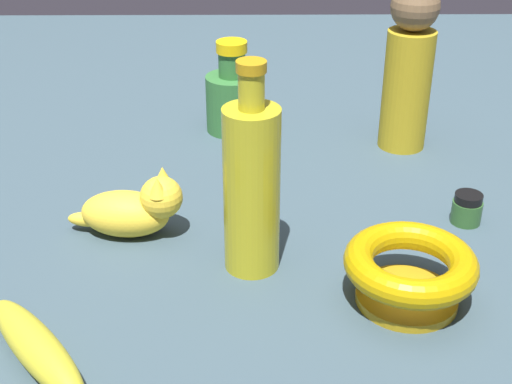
{
  "coord_description": "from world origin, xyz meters",
  "views": [
    {
      "loc": [
        -0.8,
        0.01,
        0.48
      ],
      "look_at": [
        0.0,
        0.0,
        0.04
      ],
      "focal_mm": 50.25,
      "sensor_mm": 36.0,
      "label": 1
    }
  ],
  "objects_px": {
    "bottle_short": "(232,97)",
    "bowl": "(410,269)",
    "cat_figurine": "(135,208)",
    "banana": "(37,348)",
    "bottle_tall": "(252,186)",
    "person_figure_adult": "(409,68)",
    "nail_polish_jar": "(467,208)"
  },
  "relations": [
    {
      "from": "bottle_short",
      "to": "bowl",
      "type": "xyz_separation_m",
      "value": [
        -0.46,
        -0.2,
        -0.01
      ]
    },
    {
      "from": "cat_figurine",
      "to": "banana",
      "type": "xyz_separation_m",
      "value": [
        -0.23,
        0.06,
        -0.02
      ]
    },
    {
      "from": "cat_figurine",
      "to": "bottle_tall",
      "type": "xyz_separation_m",
      "value": [
        -0.07,
        -0.14,
        0.07
      ]
    },
    {
      "from": "bottle_short",
      "to": "person_figure_adult",
      "type": "distance_m",
      "value": 0.28
    },
    {
      "from": "bottle_tall",
      "to": "person_figure_adult",
      "type": "relative_size",
      "value": 0.98
    },
    {
      "from": "cat_figurine",
      "to": "person_figure_adult",
      "type": "relative_size",
      "value": 0.58
    },
    {
      "from": "nail_polish_jar",
      "to": "bottle_tall",
      "type": "bearing_deg",
      "value": 108.8
    },
    {
      "from": "nail_polish_jar",
      "to": "cat_figurine",
      "type": "bearing_deg",
      "value": 93.4
    },
    {
      "from": "person_figure_adult",
      "to": "nail_polish_jar",
      "type": "distance_m",
      "value": 0.26
    },
    {
      "from": "person_figure_adult",
      "to": "nail_polish_jar",
      "type": "height_order",
      "value": "person_figure_adult"
    },
    {
      "from": "bottle_tall",
      "to": "bowl",
      "type": "relative_size",
      "value": 1.75
    },
    {
      "from": "cat_figurine",
      "to": "bottle_tall",
      "type": "distance_m",
      "value": 0.17
    },
    {
      "from": "cat_figurine",
      "to": "person_figure_adult",
      "type": "bearing_deg",
      "value": -55.82
    },
    {
      "from": "bottle_tall",
      "to": "bottle_short",
      "type": "height_order",
      "value": "bottle_tall"
    },
    {
      "from": "nail_polish_jar",
      "to": "bowl",
      "type": "bearing_deg",
      "value": 146.69
    },
    {
      "from": "nail_polish_jar",
      "to": "banana",
      "type": "bearing_deg",
      "value": 118.32
    },
    {
      "from": "bottle_short",
      "to": "person_figure_adult",
      "type": "bearing_deg",
      "value": -103.61
    },
    {
      "from": "bottle_short",
      "to": "person_figure_adult",
      "type": "height_order",
      "value": "person_figure_adult"
    },
    {
      "from": "bottle_short",
      "to": "bowl",
      "type": "bearing_deg",
      "value": -156.92
    },
    {
      "from": "bowl",
      "to": "nail_polish_jar",
      "type": "bearing_deg",
      "value": -33.31
    },
    {
      "from": "bottle_short",
      "to": "bowl",
      "type": "height_order",
      "value": "bottle_short"
    },
    {
      "from": "bowl",
      "to": "banana",
      "type": "bearing_deg",
      "value": 104.25
    },
    {
      "from": "bottle_tall",
      "to": "nail_polish_jar",
      "type": "relative_size",
      "value": 6.09
    },
    {
      "from": "bottle_tall",
      "to": "bottle_short",
      "type": "xyz_separation_m",
      "value": [
        0.39,
        0.03,
        -0.05
      ]
    },
    {
      "from": "cat_figurine",
      "to": "banana",
      "type": "distance_m",
      "value": 0.24
    },
    {
      "from": "cat_figurine",
      "to": "bottle_short",
      "type": "bearing_deg",
      "value": -19.59
    },
    {
      "from": "bowl",
      "to": "person_figure_adult",
      "type": "bearing_deg",
      "value": -9.75
    },
    {
      "from": "bottle_short",
      "to": "bowl",
      "type": "relative_size",
      "value": 1.05
    },
    {
      "from": "banana",
      "to": "bottle_tall",
      "type": "bearing_deg",
      "value": 89.58
    },
    {
      "from": "cat_figurine",
      "to": "nail_polish_jar",
      "type": "distance_m",
      "value": 0.42
    },
    {
      "from": "bottle_short",
      "to": "person_figure_adult",
      "type": "xyz_separation_m",
      "value": [
        -0.06,
        -0.27,
        0.07
      ]
    },
    {
      "from": "bottle_tall",
      "to": "person_figure_adult",
      "type": "xyz_separation_m",
      "value": [
        0.33,
        -0.24,
        0.02
      ]
    }
  ]
}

